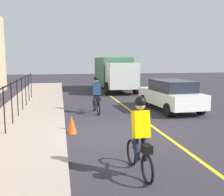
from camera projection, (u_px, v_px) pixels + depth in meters
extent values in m
plane|color=#2E2B32|center=(117.00, 134.00, 9.46)|extent=(80.00, 80.00, 0.00)
cube|color=yellow|center=(160.00, 132.00, 9.77)|extent=(36.00, 0.12, 0.01)
cube|color=#A19084|center=(17.00, 137.00, 8.81)|extent=(40.00, 3.20, 0.15)
cylinder|color=black|center=(4.00, 110.00, 8.88)|extent=(0.04, 0.04, 1.60)
cylinder|color=black|center=(12.00, 103.00, 10.28)|extent=(0.04, 0.04, 1.60)
cylinder|color=black|center=(18.00, 98.00, 11.69)|extent=(0.04, 0.04, 1.60)
cylinder|color=black|center=(22.00, 94.00, 13.10)|extent=(0.04, 0.04, 1.60)
cylinder|color=black|center=(26.00, 91.00, 14.51)|extent=(0.04, 0.04, 1.60)
cylinder|color=black|center=(29.00, 88.00, 15.92)|extent=(0.04, 0.04, 1.60)
cylinder|color=black|center=(31.00, 85.00, 17.32)|extent=(0.04, 0.04, 1.60)
cube|color=black|center=(7.00, 86.00, 9.47)|extent=(15.94, 0.04, 0.04)
torus|color=black|center=(94.00, 105.00, 13.64)|extent=(0.66, 0.10, 0.66)
torus|color=black|center=(98.00, 108.00, 12.64)|extent=(0.66, 0.10, 0.66)
cube|color=black|center=(96.00, 101.00, 13.10)|extent=(0.93, 0.10, 0.24)
cylinder|color=black|center=(97.00, 99.00, 12.94)|extent=(0.03, 0.03, 0.35)
cube|color=#152B4E|center=(97.00, 89.00, 12.92)|extent=(0.36, 0.38, 0.63)
sphere|color=tan|center=(96.00, 80.00, 12.91)|extent=(0.22, 0.22, 0.22)
sphere|color=black|center=(96.00, 79.00, 12.90)|extent=(0.26, 0.26, 0.26)
cylinder|color=#191E38|center=(95.00, 100.00, 12.95)|extent=(0.34, 0.14, 0.65)
cylinder|color=#191E38|center=(99.00, 100.00, 13.00)|extent=(0.34, 0.14, 0.65)
cube|color=black|center=(98.00, 99.00, 12.62)|extent=(0.25, 0.21, 0.18)
torus|color=black|center=(131.00, 152.00, 6.65)|extent=(0.66, 0.10, 0.66)
torus|color=black|center=(147.00, 169.00, 5.65)|extent=(0.66, 0.10, 0.66)
cube|color=black|center=(139.00, 149.00, 6.12)|extent=(0.93, 0.10, 0.24)
cylinder|color=black|center=(141.00, 145.00, 5.95)|extent=(0.03, 0.03, 0.35)
cube|color=#F0D201|center=(141.00, 124.00, 5.93)|extent=(0.36, 0.38, 0.63)
sphere|color=tan|center=(140.00, 105.00, 5.92)|extent=(0.22, 0.22, 0.22)
sphere|color=black|center=(140.00, 102.00, 5.91)|extent=(0.26, 0.26, 0.26)
cylinder|color=#191E38|center=(137.00, 147.00, 5.96)|extent=(0.34, 0.14, 0.65)
cylinder|color=#191E38|center=(145.00, 147.00, 6.01)|extent=(0.34, 0.14, 0.65)
cube|color=black|center=(147.00, 149.00, 5.64)|extent=(0.25, 0.21, 0.18)
cube|color=white|center=(170.00, 97.00, 13.87)|extent=(4.52, 2.11, 0.70)
cube|color=#1E232D|center=(172.00, 86.00, 13.59)|extent=(2.57, 1.75, 0.56)
cylinder|color=black|center=(144.00, 100.00, 15.14)|extent=(0.65, 0.26, 0.64)
cylinder|color=black|center=(171.00, 99.00, 15.57)|extent=(0.65, 0.26, 0.64)
cylinder|color=black|center=(168.00, 110.00, 12.28)|extent=(0.65, 0.26, 0.64)
cylinder|color=black|center=(201.00, 108.00, 12.71)|extent=(0.65, 0.26, 0.64)
cube|color=#31623E|center=(112.00, 71.00, 23.07)|extent=(4.81, 2.49, 2.30)
cube|color=silver|center=(122.00, 76.00, 19.79)|extent=(1.86, 2.24, 1.90)
cylinder|color=black|center=(136.00, 88.00, 20.30)|extent=(0.97, 0.32, 0.96)
cylinder|color=black|center=(107.00, 89.00, 19.83)|extent=(0.97, 0.32, 0.96)
cylinder|color=black|center=(122.00, 83.00, 24.50)|extent=(0.97, 0.32, 0.96)
cylinder|color=black|center=(98.00, 83.00, 24.03)|extent=(0.97, 0.32, 0.96)
cone|color=#F84F17|center=(72.00, 125.00, 9.55)|extent=(0.36, 0.36, 0.63)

